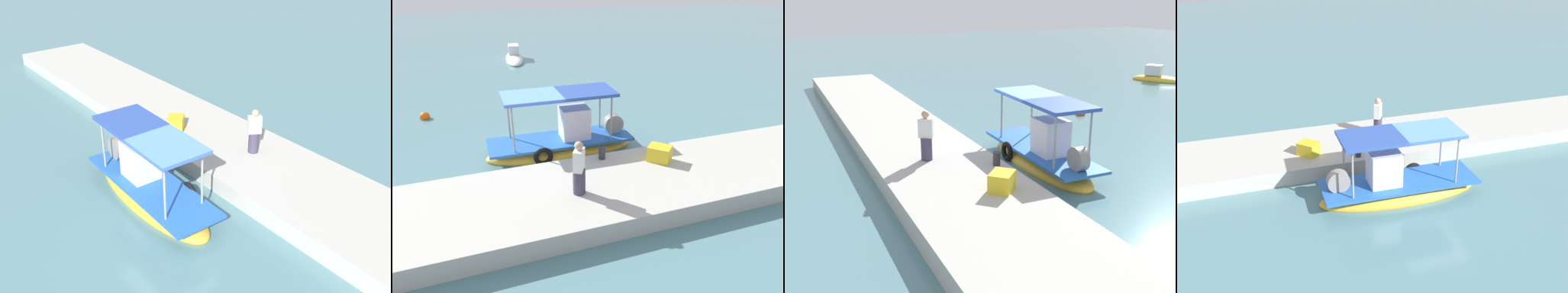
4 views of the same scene
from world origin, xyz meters
TOP-DOWN VIEW (x-y plane):
  - ground_plane at (0.00, 0.00)m, footprint 120.00×120.00m
  - dock_quay at (0.00, -4.09)m, footprint 36.00×3.99m
  - main_fishing_boat at (1.34, -0.22)m, footprint 5.98×1.96m
  - fisherman_near_bollard at (0.66, -4.35)m, footprint 0.51×0.55m
  - mooring_bollard at (2.13, -2.48)m, footprint 0.24×0.24m
  - cargo_crate at (3.98, -3.26)m, footprint 0.98×0.98m

SIDE VIEW (x-z plane):
  - ground_plane at x=0.00m, z-range 0.00..0.00m
  - dock_quay at x=0.00m, z-range 0.00..0.62m
  - main_fishing_boat at x=1.34m, z-range -1.00..1.85m
  - mooring_bollard at x=2.13m, z-range 0.62..1.07m
  - cargo_crate at x=3.98m, z-range 0.62..1.16m
  - fisherman_near_bollard at x=0.66m, z-range 0.54..2.23m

